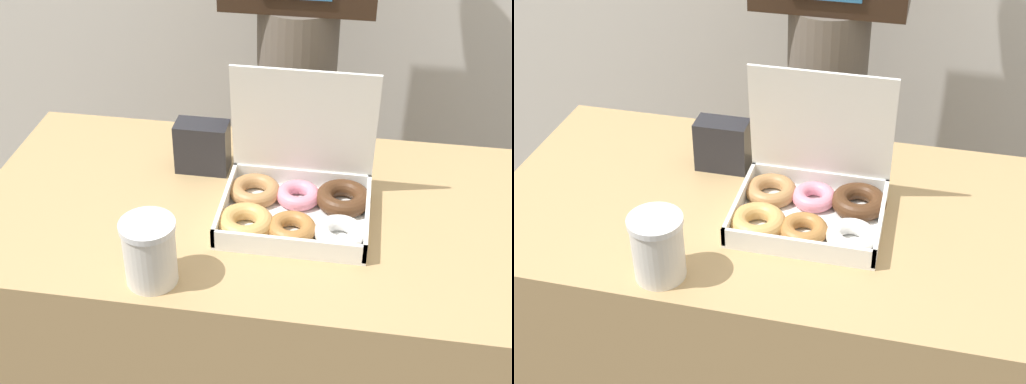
{
  "view_description": "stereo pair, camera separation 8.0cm",
  "coord_description": "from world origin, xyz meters",
  "views": [
    {
      "loc": [
        0.2,
        -1.18,
        1.57
      ],
      "look_at": [
        0.01,
        -0.04,
        0.77
      ],
      "focal_mm": 50.0,
      "sensor_mm": 36.0,
      "label": 1
    },
    {
      "loc": [
        0.28,
        -1.16,
        1.57
      ],
      "look_at": [
        0.01,
        -0.04,
        0.77
      ],
      "focal_mm": 50.0,
      "sensor_mm": 36.0,
      "label": 2
    }
  ],
  "objects": [
    {
      "name": "napkin_holder",
      "position": [
        -0.13,
        0.12,
        0.76
      ],
      "size": [
        0.12,
        0.06,
        0.11
      ],
      "color": "#232328",
      "rests_on": "table"
    },
    {
      "name": "coffee_cup",
      "position": [
        -0.14,
        -0.25,
        0.77
      ],
      "size": [
        0.1,
        0.1,
        0.13
      ],
      "color": "silver",
      "rests_on": "table"
    },
    {
      "name": "donut_box",
      "position": [
        0.09,
        -0.02,
        0.74
      ],
      "size": [
        0.34,
        0.27,
        0.29
      ],
      "color": "white",
      "rests_on": "table"
    },
    {
      "name": "table",
      "position": [
        0.0,
        0.0,
        0.35
      ],
      "size": [
        1.16,
        0.64,
        0.7
      ],
      "color": "tan",
      "rests_on": "ground_plane"
    }
  ]
}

